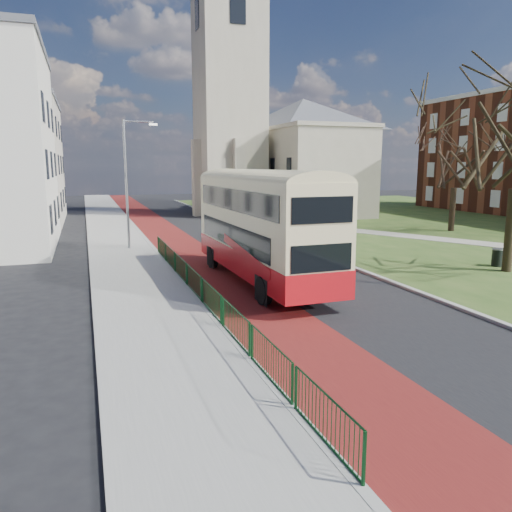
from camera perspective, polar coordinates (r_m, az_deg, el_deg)
name	(u,v)px	position (r m, az deg, el deg)	size (l,w,h in m)	color
ground	(315,328)	(16.95, 6.73, -8.14)	(160.00, 160.00, 0.00)	black
road_carriageway	(213,241)	(35.90, -4.97, 1.72)	(9.00, 120.00, 0.01)	black
bus_lane	(175,243)	(35.36, -9.22, 1.50)	(3.40, 120.00, 0.01)	#591414
pavement_west	(119,245)	(34.92, -15.37, 1.24)	(4.00, 120.00, 0.12)	gray
kerb_west	(149,243)	(35.10, -12.12, 1.43)	(0.25, 120.00, 0.13)	#999993
kerb_east	(264,234)	(39.11, 0.87, 2.56)	(0.25, 80.00, 0.13)	#999993
grass_green	(469,225)	(49.49, 23.14, 3.31)	(40.00, 80.00, 0.04)	#2F4D1B
pedestrian_railing	(201,291)	(19.51, -6.26, -3.97)	(0.07, 24.00, 1.12)	#0C3516
gothic_church	(270,92)	(56.54, 1.61, 18.23)	(16.38, 18.00, 40.00)	#9F9781
street_block_far	(3,161)	(52.92, -26.91, 9.67)	(10.30, 16.30, 11.50)	beige
streetlamp	(129,178)	(32.58, -14.36, 8.68)	(2.13, 0.18, 8.00)	gray
bus	(261,222)	(22.72, 0.63, 3.95)	(3.00, 11.91, 4.95)	#AF1016
winter_tree_far	(456,153)	(43.88, 21.91, 10.83)	(7.78, 7.78, 9.03)	black
litter_bin	(497,257)	(29.50, 25.86, -0.14)	(0.60, 0.60, 0.95)	black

